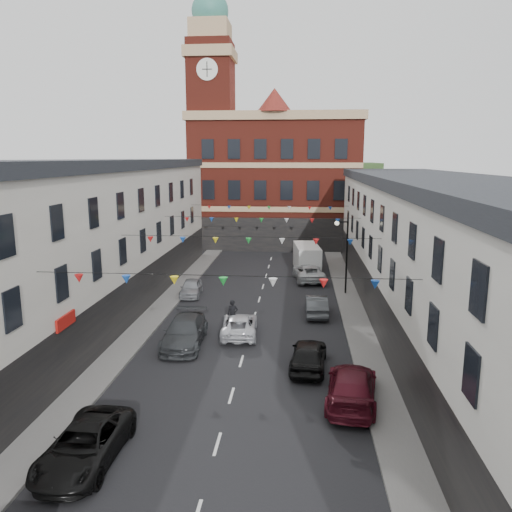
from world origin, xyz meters
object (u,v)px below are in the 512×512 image
(car_left_c, at_px, (85,445))
(car_left_d, at_px, (185,332))
(moving_car, at_px, (239,325))
(car_right_f, at_px, (309,273))
(car_left_e, at_px, (191,288))
(white_van, at_px, (307,258))
(pedestrian, at_px, (233,314))
(car_right_c, at_px, (352,386))
(street_lamp, at_px, (344,247))
(car_right_d, at_px, (309,355))
(car_right_e, at_px, (316,305))

(car_left_c, relative_size, car_left_d, 0.91)
(car_left_c, distance_m, moving_car, 14.20)
(car_right_f, bearing_deg, car_left_c, 65.80)
(car_left_e, distance_m, moving_car, 9.88)
(white_van, distance_m, pedestrian, 18.20)
(car_right_c, distance_m, white_van, 26.99)
(car_left_d, height_order, car_right_c, car_left_d)
(car_right_f, height_order, white_van, white_van)
(car_left_c, bearing_deg, street_lamp, 65.75)
(car_left_d, height_order, car_left_e, car_left_d)
(car_right_d, xyz_separation_m, car_right_e, (0.69, 9.17, -0.06))
(moving_car, bearing_deg, car_right_e, -141.45)
(car_right_e, xyz_separation_m, car_right_f, (-0.38, 9.94, 0.04))
(car_right_d, distance_m, pedestrian, 7.57)
(street_lamp, xyz_separation_m, car_right_d, (-2.95, -14.61, -3.15))
(car_right_e, bearing_deg, moving_car, 41.62)
(car_right_d, relative_size, car_right_f, 0.84)
(street_lamp, distance_m, car_right_d, 15.23)
(car_right_f, distance_m, white_van, 4.29)
(moving_car, distance_m, pedestrian, 1.36)
(street_lamp, xyz_separation_m, car_right_c, (-1.08, -18.17, -3.13))
(white_van, bearing_deg, pedestrian, -112.01)
(car_right_c, bearing_deg, car_left_c, 35.76)
(car_left_c, relative_size, pedestrian, 2.68)
(car_left_d, bearing_deg, moving_car, 30.23)
(car_left_c, height_order, white_van, white_van)
(car_left_c, distance_m, car_left_e, 22.24)
(street_lamp, xyz_separation_m, moving_car, (-7.15, -9.93, -3.26))
(street_lamp, distance_m, car_left_d, 15.93)
(car_left_d, distance_m, car_right_d, 7.70)
(car_left_d, height_order, moving_car, car_left_d)
(street_lamp, distance_m, car_left_c, 26.25)
(car_right_c, height_order, car_right_e, car_right_c)
(car_right_c, distance_m, moving_car, 10.23)
(car_left_d, distance_m, car_right_c, 11.03)
(pedestrian, bearing_deg, car_right_f, 65.47)
(street_lamp, height_order, car_left_e, street_lamp)
(car_right_d, bearing_deg, street_lamp, -96.39)
(car_right_c, height_order, car_right_d, car_right_c)
(car_right_d, distance_m, moving_car, 6.28)
(car_right_c, height_order, moving_car, car_right_c)
(street_lamp, relative_size, car_right_d, 1.35)
(car_left_d, height_order, car_right_f, car_left_d)
(car_left_d, bearing_deg, car_right_d, -23.46)
(car_left_e, bearing_deg, street_lamp, 2.04)
(moving_car, xyz_separation_m, pedestrian, (-0.58, 1.19, 0.29))
(street_lamp, relative_size, moving_car, 1.29)
(car_right_e, height_order, white_van, white_van)
(car_right_f, bearing_deg, car_right_c, 86.49)
(car_left_d, bearing_deg, car_right_f, 62.64)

